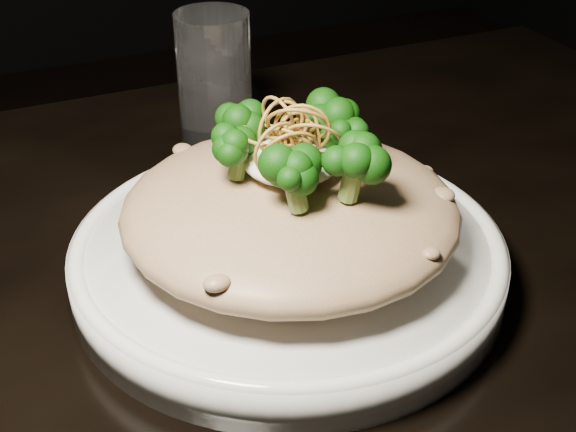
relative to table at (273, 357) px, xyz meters
name	(u,v)px	position (x,y,z in m)	size (l,w,h in m)	color
table	(273,357)	(0.00, 0.00, 0.00)	(1.10, 0.80, 0.75)	black
plate	(288,259)	(0.01, -0.01, 0.10)	(0.32, 0.32, 0.03)	white
risotto	(290,210)	(0.01, -0.01, 0.14)	(0.25, 0.25, 0.05)	brown
broccoli	(295,145)	(0.02, -0.01, 0.20)	(0.14, 0.14, 0.05)	black
cheese	(292,161)	(0.02, 0.00, 0.18)	(0.07, 0.07, 0.02)	white
shallots	(289,124)	(0.01, 0.00, 0.21)	(0.06, 0.06, 0.04)	brown
drinking_glass	(214,77)	(0.04, 0.25, 0.15)	(0.07, 0.07, 0.13)	white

